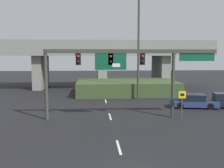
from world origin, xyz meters
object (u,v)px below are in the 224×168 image
(highway_light_pole_near, at_px, (139,24))
(parked_sedan_near_right, at_px, (193,101))
(speed_limit_sign, at_px, (182,100))
(signal_gantry, at_px, (124,63))

(highway_light_pole_near, distance_m, parked_sedan_near_right, 10.92)
(parked_sedan_near_right, bearing_deg, speed_limit_sign, -109.38)
(speed_limit_sign, relative_size, parked_sedan_near_right, 0.49)
(signal_gantry, distance_m, highway_light_pole_near, 10.70)
(signal_gantry, height_order, parked_sedan_near_right, signal_gantry)
(speed_limit_sign, bearing_deg, signal_gantry, 172.34)
(signal_gantry, bearing_deg, highway_light_pole_near, 73.48)
(highway_light_pole_near, bearing_deg, parked_sedan_near_right, -49.51)
(signal_gantry, xyz_separation_m, highway_light_pole_near, (2.79, 9.42, 4.23))
(signal_gantry, distance_m, speed_limit_sign, 5.64)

